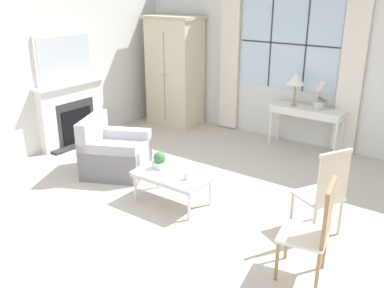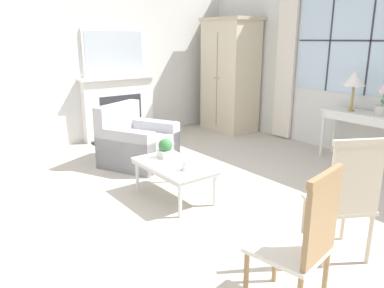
{
  "view_description": "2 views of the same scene",
  "coord_description": "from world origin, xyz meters",
  "views": [
    {
      "loc": [
        3.05,
        -4.06,
        2.68
      ],
      "look_at": [
        0.21,
        -0.13,
        0.87
      ],
      "focal_mm": 40.0,
      "sensor_mm": 36.0,
      "label": 1
    },
    {
      "loc": [
        3.2,
        -2.4,
        1.76
      ],
      "look_at": [
        -0.08,
        0.09,
        0.6
      ],
      "focal_mm": 35.0,
      "sensor_mm": 36.0,
      "label": 2
    }
  ],
  "objects": [
    {
      "name": "ground_plane",
      "position": [
        0.0,
        0.0,
        0.0
      ],
      "size": [
        14.0,
        14.0,
        0.0
      ],
      "primitive_type": "plane",
      "color": "#BCB2A3"
    },
    {
      "name": "wall_left",
      "position": [
        -3.03,
        0.6,
        1.4
      ],
      "size": [
        0.06,
        7.2,
        2.8
      ],
      "primitive_type": "cube",
      "color": "silver",
      "rests_on": "ground_plane"
    },
    {
      "name": "pillar_candle",
      "position": [
        0.18,
        -0.2,
        0.46
      ],
      "size": [
        0.11,
        0.11,
        0.12
      ],
      "color": "silver",
      "rests_on": "coffee_table"
    },
    {
      "name": "accent_chair_wooden",
      "position": [
        1.96,
        -0.57,
        0.56
      ],
      "size": [
        0.51,
        0.51,
        1.02
      ],
      "color": "white",
      "rests_on": "ground_plane"
    },
    {
      "name": "fireplace",
      "position": [
        -2.91,
        0.58,
        0.64
      ],
      "size": [
        0.34,
        1.4,
        1.93
      ],
      "color": "#2D2D33",
      "rests_on": "ground_plane"
    },
    {
      "name": "wall_back_windowed",
      "position": [
        0.0,
        3.02,
        1.4
      ],
      "size": [
        7.2,
        0.14,
        2.8
      ],
      "color": "silver",
      "rests_on": "ground_plane"
    },
    {
      "name": "potted_orchid",
      "position": [
        0.73,
        2.75,
        0.93
      ],
      "size": [
        0.23,
        0.18,
        0.5
      ],
      "color": "#BCB7AD",
      "rests_on": "console_table"
    },
    {
      "name": "coffee_table",
      "position": [
        -0.08,
        -0.17,
        0.37
      ],
      "size": [
        0.98,
        0.56,
        0.41
      ],
      "color": "silver",
      "rests_on": "ground_plane"
    },
    {
      "name": "armchair_upholstered",
      "position": [
        -1.4,
        0.09,
        0.29
      ],
      "size": [
        1.16,
        1.16,
        0.86
      ],
      "color": "#B2B2B7",
      "rests_on": "ground_plane"
    },
    {
      "name": "table_lamp",
      "position": [
        0.31,
        2.71,
        1.2
      ],
      "size": [
        0.31,
        0.31,
        0.58
      ],
      "color": "#9E7F47",
      "rests_on": "console_table"
    },
    {
      "name": "armoire",
      "position": [
        -2.2,
        2.62,
        1.07
      ],
      "size": [
        1.08,
        0.73,
        2.14
      ],
      "color": "beige",
      "rests_on": "ground_plane"
    },
    {
      "name": "console_table",
      "position": [
        0.55,
        2.74,
        0.65
      ],
      "size": [
        1.24,
        0.41,
        0.74
      ],
      "color": "white",
      "rests_on": "ground_plane"
    },
    {
      "name": "side_chair_wooden",
      "position": [
        1.77,
        0.22,
        0.58
      ],
      "size": [
        0.6,
        0.6,
        1.05
      ],
      "color": "beige",
      "rests_on": "ground_plane"
    },
    {
      "name": "potted_plant_small",
      "position": [
        -0.32,
        -0.12,
        0.53
      ],
      "size": [
        0.16,
        0.16,
        0.23
      ],
      "color": "white",
      "rests_on": "coffee_table"
    }
  ]
}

